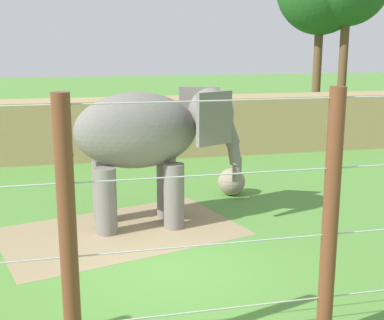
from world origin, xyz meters
TOP-DOWN VIEW (x-y plane):
  - ground_plane at (0.00, 0.00)m, footprint 120.00×120.00m
  - dirt_patch at (-0.75, 2.22)m, footprint 6.08×4.70m
  - embankment_wall at (0.00, 10.54)m, footprint 36.00×1.80m
  - elephant at (0.05, 2.65)m, footprint 4.42×1.86m
  - enrichment_ball at (2.67, 4.56)m, footprint 0.79×0.79m
  - cable_fence at (-0.02, -2.99)m, footprint 11.17×0.23m

SIDE VIEW (x-z plane):
  - ground_plane at x=0.00m, z-range 0.00..0.00m
  - dirt_patch at x=-0.75m, z-range 0.00..0.01m
  - enrichment_ball at x=2.67m, z-range 0.00..0.79m
  - embankment_wall at x=0.00m, z-range 0.00..2.23m
  - cable_fence at x=-0.02m, z-range 0.01..3.76m
  - elephant at x=0.05m, z-range 0.53..3.80m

